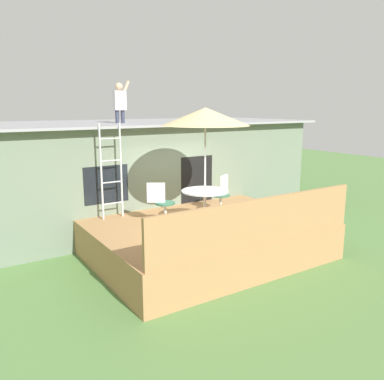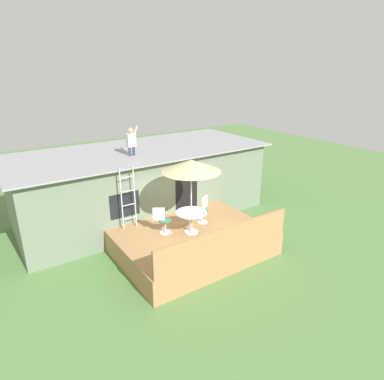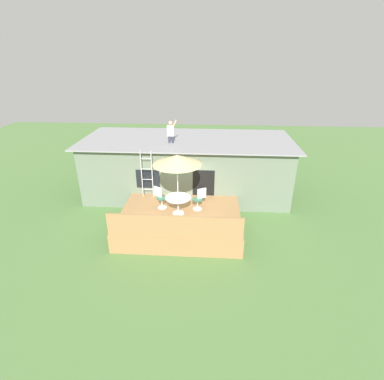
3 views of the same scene
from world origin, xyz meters
The scene contains 10 objects.
ground_plane centered at (0.00, 0.00, 0.00)m, with size 40.00×40.00×0.00m, color #567F42.
house centered at (0.00, 3.60, 1.47)m, with size 10.50×4.50×2.92m.
deck centered at (0.00, 0.00, 0.40)m, with size 4.98×3.97×0.80m, color #A87A4C.
deck_railing centered at (0.00, -1.93, 1.25)m, with size 4.88×0.08×0.90m, color #A87A4C.
patio_table centered at (-0.07, -0.19, 1.39)m, with size 1.04×1.04×0.74m.
patio_umbrella centered at (-0.07, -0.19, 3.15)m, with size 1.90×1.90×2.54m.
step_ladder centered at (-1.63, 1.32, 1.90)m, with size 0.52×0.04×2.20m.
person_figure centered at (-0.71, 2.87, 3.53)m, with size 0.47×0.20×1.11m.
patio_chair_left centered at (-0.88, 0.31, 1.26)m, with size 0.57×0.45×0.92m.
patio_chair_right centered at (0.76, 0.28, 1.26)m, with size 0.58×0.44×0.92m.
Camera 3 is at (1.22, -10.78, 6.86)m, focal length 27.60 mm.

